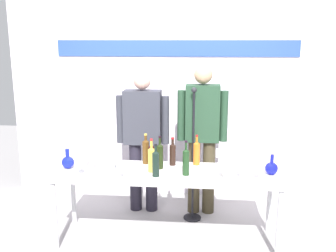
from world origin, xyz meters
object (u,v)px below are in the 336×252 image
Objects in this scene: decanter_blue_left at (68,162)px; wine_glass_right_1 at (228,155)px; wine_bottle_2 at (152,155)px; wine_glass_right_0 at (219,153)px; wine_bottle_7 at (173,153)px; wine_glass_left_2 at (85,157)px; wine_bottle_6 at (156,163)px; wine_bottle_1 at (160,155)px; presenter_left at (143,133)px; wine_bottle_4 at (186,161)px; wine_bottle_5 at (146,150)px; wine_glass_left_4 at (120,169)px; presenter_right at (202,131)px; wine_glass_left_1 at (116,159)px; wine_glass_right_3 at (259,169)px; decanter_blue_right at (271,168)px; wine_glass_left_3 at (115,158)px; wine_glass_right_4 at (242,167)px; wine_bottle_0 at (152,159)px; display_table at (167,177)px; microphone_stand at (193,177)px; wine_glass_left_5 at (78,164)px; wine_bottle_3 at (197,152)px; wine_glass_right_2 at (224,168)px; wine_glass_left_0 at (93,159)px.

decanter_blue_left reaches higher than wine_glass_right_1.
decanter_blue_left is 0.85m from wine_bottle_2.
wine_glass_right_0 is 0.10m from wine_glass_right_1.
wine_bottle_7 reaches higher than wine_glass_left_2.
wine_bottle_1 is at bearing 86.61° from wine_bottle_6.
presenter_left is 0.63m from wine_bottle_7.
wine_bottle_4 is 1.06× the size of wine_bottle_5.
wine_glass_right_0 reaches higher than wine_glass_left_4.
wine_bottle_7 is at bearing 117.72° from wine_bottle_4.
wine_bottle_4 is at bearing -62.28° from wine_bottle_7.
decanter_blue_left is at bearing -175.15° from wine_bottle_1.
presenter_right is 10.99× the size of wine_glass_left_1.
wine_glass_left_1 is 1.05× the size of wine_glass_right_3.
wine_bottle_2 reaches higher than decanter_blue_right.
presenter_left is 0.64m from wine_glass_left_3.
presenter_right is 5.10× the size of wine_bottle_4.
wine_glass_right_4 is (1.22, -0.13, 0.00)m from wine_glass_left_1.
wine_bottle_5 is at bearing 143.95° from wine_bottle_4.
wine_bottle_0 is at bearing -156.43° from wine_glass_right_0.
presenter_right is 1.11m from wine_glass_left_1.
wine_glass_left_4 is (-0.76, -0.95, -0.15)m from presenter_right.
wine_glass_right_0 is at bearing 7.38° from wine_bottle_7.
display_table is at bearing 0.27° from wine_glass_left_1.
wine_glass_left_1 is 0.97m from microphone_stand.
microphone_stand is (0.33, 0.41, -0.37)m from wine_bottle_1.
wine_glass_left_2 is at bearing 176.33° from display_table.
wine_bottle_5 is 1.99× the size of wine_glass_left_5.
wine_bottle_7 is at bearing -51.63° from presenter_left.
wine_bottle_3 is (0.44, 0.27, -0.00)m from wine_bottle_0.
display_table is 0.39m from wine_bottle_5.
wine_glass_left_2 reaches higher than wine_glass_right_2.
microphone_stand is (-0.04, 0.26, -0.37)m from wine_bottle_3.
wine_glass_left_0 is (-0.74, -0.02, 0.17)m from display_table.
presenter_right is at bearing 112.52° from wine_glass_right_0.
wine_bottle_4 is (-0.10, -0.33, 0.01)m from wine_bottle_3.
wine_bottle_3 is 0.71m from wine_glass_right_3.
decanter_blue_right is at bearing 6.37° from wine_glass_left_5.
decanter_blue_left is (-1.01, 0.01, 0.13)m from display_table.
wine_glass_left_1 is 1.07m from wine_glass_right_2.
presenter_right is at bearing 28.45° from wine_glass_left_2.
wine_glass_left_4 is 0.98m from wine_glass_right_2.
presenter_right is 11.38× the size of wine_glass_left_2.
wine_bottle_6 is (-1.11, -0.15, 0.07)m from decanter_blue_right.
decanter_blue_left is 0.61× the size of wine_bottle_0.
wine_bottle_0 is (0.86, -0.03, 0.07)m from decanter_blue_left.
wine_bottle_4 reaches higher than wine_glass_right_2.
wine_glass_left_0 is 0.20m from wine_glass_left_5.
microphone_stand is (0.21, 0.29, -0.36)m from wine_bottle_7.
microphone_stand reaches higher than wine_bottle_2.
wine_glass_right_4 is at bearing 2.31° from wine_glass_left_5.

